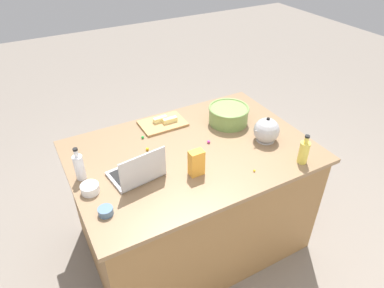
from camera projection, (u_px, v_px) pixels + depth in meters
ground_plane at (192, 237)px, 2.86m from camera, size 12.00×12.00×0.00m
island_counter at (192, 198)px, 2.60m from camera, size 1.62×1.12×0.90m
laptop at (138, 172)px, 2.08m from camera, size 0.34×0.27×0.22m
mixing_bowl_large at (229, 115)px, 2.59m from camera, size 0.31×0.31×0.13m
bottle_vinegar at (79, 167)px, 2.05m from camera, size 0.06×0.06×0.22m
bottle_oil at (304, 152)px, 2.18m from camera, size 0.06×0.06×0.20m
kettle at (266, 131)px, 2.39m from camera, size 0.21×0.18×0.20m
cutting_board at (163, 123)px, 2.60m from camera, size 0.34×0.23×0.02m
butter_stick_left at (160, 119)px, 2.60m from camera, size 0.11×0.04×0.04m
butter_stick_right at (170, 120)px, 2.59m from camera, size 0.11×0.04×0.04m
ramekin_small at (106, 211)px, 1.85m from camera, size 0.08×0.08×0.04m
ramekin_medium at (90, 189)px, 1.99m from camera, size 0.11×0.11×0.05m
candy_bag at (196, 163)px, 2.09m from camera, size 0.09×0.06×0.17m
candy_0 at (254, 171)px, 2.15m from camera, size 0.01×0.01×0.01m
candy_1 at (143, 137)px, 2.45m from camera, size 0.02×0.02×0.02m
candy_2 at (209, 142)px, 2.40m from camera, size 0.02×0.02×0.02m
candy_3 at (116, 177)px, 2.10m from camera, size 0.02×0.02×0.02m
candy_4 at (147, 149)px, 2.33m from camera, size 0.02×0.02×0.02m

